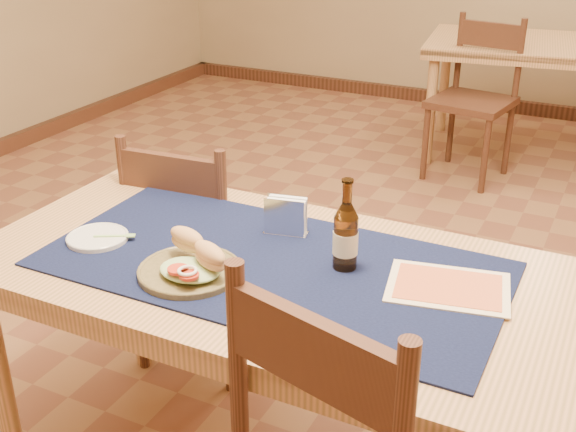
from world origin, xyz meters
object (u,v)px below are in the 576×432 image
at_px(main_table, 271,292).
at_px(sandwich_plate, 192,265).
at_px(chair_main_far, 198,247).
at_px(napkin_holder, 286,217).
at_px(back_table, 570,57).
at_px(beer_bottle, 346,236).

relative_size(main_table, sandwich_plate, 6.05).
relative_size(chair_main_far, napkin_holder, 7.01).
distance_m(back_table, chair_main_far, 3.04).
height_order(chair_main_far, napkin_holder, chair_main_far).
height_order(sandwich_plate, beer_bottle, beer_bottle).
height_order(main_table, back_table, same).
distance_m(back_table, beer_bottle, 3.29).
bearing_deg(main_table, napkin_holder, 104.14).
bearing_deg(back_table, napkin_holder, -97.17).
distance_m(back_table, napkin_holder, 3.20).
xyz_separation_m(back_table, sandwich_plate, (-0.51, -3.49, 0.12)).
bearing_deg(back_table, sandwich_plate, -98.25).
bearing_deg(napkin_holder, beer_bottle, -25.75).
bearing_deg(napkin_holder, main_table, -75.86).
height_order(beer_bottle, napkin_holder, beer_bottle).
distance_m(chair_main_far, sandwich_plate, 0.77).
relative_size(sandwich_plate, beer_bottle, 1.08).
relative_size(chair_main_far, sandwich_plate, 3.45).
distance_m(chair_main_far, napkin_holder, 0.65).
bearing_deg(beer_bottle, sandwich_plate, -147.68).
bearing_deg(beer_bottle, back_table, 86.94).
relative_size(back_table, sandwich_plate, 6.97).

